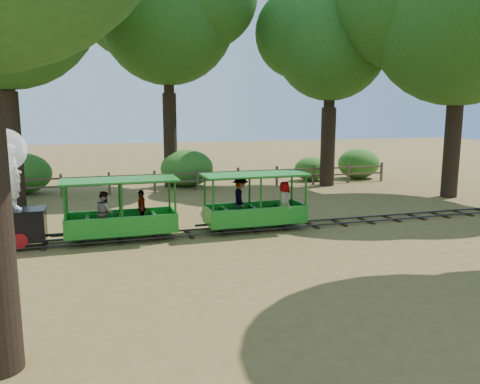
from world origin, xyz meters
name	(u,v)px	position (x,y,z in m)	size (l,w,h in m)	color
ground	(283,228)	(0.00, 0.00, 0.00)	(90.00, 90.00, 0.00)	olive
track	(283,226)	(0.00, 0.00, 0.07)	(22.00, 1.00, 0.10)	#3F3D3A
carriage_front	(121,216)	(-4.95, -0.04, 0.72)	(3.19, 1.30, 1.66)	#1B801F
carriage_rear	(255,204)	(-0.93, 0.04, 0.80)	(3.19, 1.39, 1.66)	#1B801F
oak_nc	(166,9)	(-2.03, 9.59, 8.40)	(8.00, 7.04, 11.28)	#2D2116
oak_ne	(330,38)	(5.47, 7.57, 7.13)	(6.79, 5.97, 9.59)	#2D2116
oak_e	(460,3)	(8.96, 3.10, 8.01)	(9.39, 8.26, 11.37)	#2D2116
fence	(218,177)	(0.00, 8.00, 0.58)	(18.10, 0.10, 1.00)	brown
shrub_west	(20,174)	(-8.75, 9.30, 0.92)	(2.67, 2.05, 1.85)	#2D6B1E
shrub_mid_w	(187,168)	(-1.24, 9.30, 0.91)	(2.61, 2.01, 1.81)	#2D6B1E
shrub_mid_e	(311,169)	(5.51, 9.30, 0.64)	(1.84, 1.41, 1.27)	#2D6B1E
shrub_east	(359,163)	(8.40, 9.30, 0.83)	(2.40, 1.84, 1.66)	#2D6B1E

